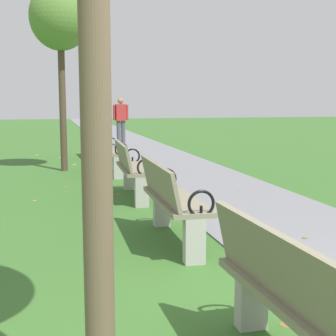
# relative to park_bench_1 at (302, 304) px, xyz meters

# --- Properties ---
(paved_walkway) EXTENTS (2.21, 44.00, 0.02)m
(paved_walkway) POSITION_rel_park_bench_1_xyz_m (1.61, 18.07, -0.48)
(paved_walkway) COLOR slate
(paved_walkway) RESTS_ON ground
(park_bench_1) EXTENTS (0.51, 1.61, 0.90)m
(park_bench_1) POSITION_rel_park_bench_1_xyz_m (0.00, 0.00, 0.00)
(park_bench_1) COLOR gray
(park_bench_1) RESTS_ON ground
(park_bench_2) EXTENTS (0.50, 1.61, 0.90)m
(park_bench_2) POSITION_rel_park_bench_1_xyz_m (-0.00, 2.87, 0.00)
(park_bench_2) COLOR gray
(park_bench_2) RESTS_ON ground
(park_bench_3) EXTENTS (0.53, 1.62, 0.90)m
(park_bench_3) POSITION_rel_park_bench_1_xyz_m (0.00, 5.48, 0.00)
(park_bench_3) COLOR gray
(park_bench_3) RESTS_ON ground
(park_bench_4) EXTENTS (0.48, 1.60, 0.90)m
(park_bench_4) POSITION_rel_park_bench_1_xyz_m (-0.00, 8.15, 0.00)
(park_bench_4) COLOR gray
(park_bench_4) RESTS_ON ground
(park_bench_5) EXTENTS (0.53, 1.62, 0.90)m
(park_bench_5) POSITION_rel_park_bench_1_xyz_m (0.00, 11.18, 0.00)
(park_bench_5) COLOR gray
(park_bench_5) RESTS_ON ground
(tree_2) EXTENTS (1.31, 1.31, 4.07)m
(tree_2) POSITION_rel_park_bench_1_xyz_m (-0.95, 8.88, 2.82)
(tree_2) COLOR #4C3D2D
(tree_2) RESTS_ON ground
(pedestrian_walking) EXTENTS (0.53, 0.24, 1.62)m
(pedestrian_walking) POSITION_rel_park_bench_1_xyz_m (1.15, 14.52, 0.44)
(pedestrian_walking) COLOR #4C4C56
(pedestrian_walking) RESTS_ON paved_walkway
(scattered_leaves) EXTENTS (4.60, 14.69, 0.02)m
(scattered_leaves) POSITION_rel_park_bench_1_xyz_m (-0.01, 6.59, -0.48)
(scattered_leaves) COLOR #BC842D
(scattered_leaves) RESTS_ON ground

